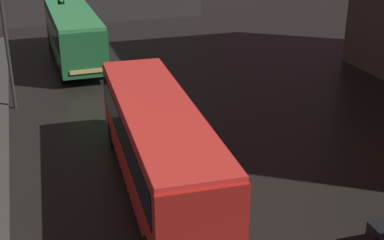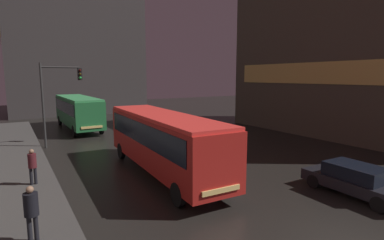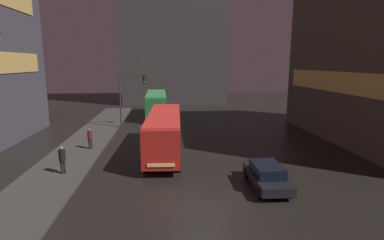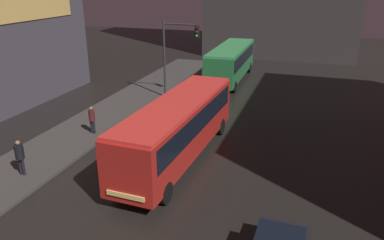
# 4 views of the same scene
# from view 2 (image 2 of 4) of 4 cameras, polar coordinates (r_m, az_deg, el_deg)

# --- Properties ---
(sidewalk_left) EXTENTS (4.00, 48.00, 0.15)m
(sidewalk_left) POSITION_cam_2_polar(r_m,az_deg,el_deg) (15.46, -31.23, -12.50)
(sidewalk_left) COLOR #3D3A38
(sidewalk_left) RESTS_ON ground
(building_right_block) EXTENTS (10.07, 19.87, 15.72)m
(building_right_block) POSITION_cam_2_polar(r_m,az_deg,el_deg) (31.79, 27.61, 12.07)
(building_right_block) COLOR #4C4238
(building_right_block) RESTS_ON ground
(building_far_backdrop) EXTENTS (18.07, 12.00, 29.04)m
(building_far_backdrop) POSITION_cam_2_polar(r_m,az_deg,el_deg) (49.60, -21.99, 18.49)
(building_far_backdrop) COLOR #383333
(building_far_backdrop) RESTS_ON ground
(bus_near) EXTENTS (2.95, 11.17, 3.27)m
(bus_near) POSITION_cam_2_polar(r_m,az_deg,el_deg) (16.13, -5.62, -3.29)
(bus_near) COLOR #AD1E19
(bus_near) RESTS_ON ground
(bus_far) EXTENTS (2.74, 10.60, 3.23)m
(bus_far) POSITION_cam_2_polar(r_m,az_deg,el_deg) (31.97, -20.90, 1.90)
(bus_far) COLOR #236B38
(bus_far) RESTS_ON ground
(car_taxi) EXTENTS (1.97, 4.44, 1.39)m
(car_taxi) POSITION_cam_2_polar(r_m,az_deg,el_deg) (15.32, 28.68, -9.94)
(car_taxi) COLOR black
(car_taxi) RESTS_ON ground
(pedestrian_near) EXTENTS (0.55, 0.55, 1.81)m
(pedestrian_near) POSITION_cam_2_polar(r_m,az_deg,el_deg) (10.74, -28.29, -14.59)
(pedestrian_near) COLOR black
(pedestrian_near) RESTS_ON sidewalk_left
(pedestrian_mid) EXTENTS (0.42, 0.42, 1.72)m
(pedestrian_mid) POSITION_cam_2_polar(r_m,az_deg,el_deg) (16.16, -28.13, -7.34)
(pedestrian_mid) COLOR black
(pedestrian_mid) RESTS_ON sidewalk_left
(traffic_light_main) EXTENTS (2.90, 0.35, 6.22)m
(traffic_light_main) POSITION_cam_2_polar(r_m,az_deg,el_deg) (24.31, -24.39, 5.03)
(traffic_light_main) COLOR #2D2D2D
(traffic_light_main) RESTS_ON ground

